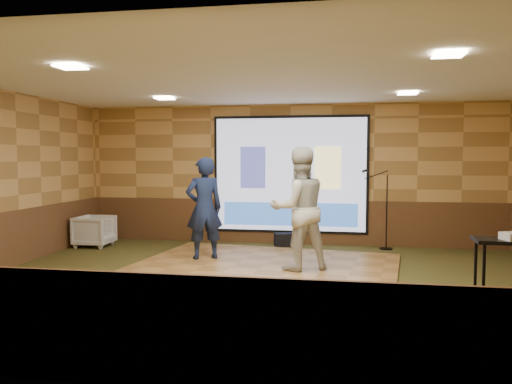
% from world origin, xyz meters
% --- Properties ---
extents(ground, '(9.00, 9.00, 0.00)m').
position_xyz_m(ground, '(0.00, 0.00, 0.00)').
color(ground, '#2A3618').
rests_on(ground, ground).
extents(room_shell, '(9.04, 7.04, 3.02)m').
position_xyz_m(room_shell, '(0.00, 0.00, 2.09)').
color(room_shell, tan).
rests_on(room_shell, ground).
extents(wainscot_back, '(9.00, 0.04, 0.95)m').
position_xyz_m(wainscot_back, '(0.00, 3.48, 0.47)').
color(wainscot_back, '#54341C').
rests_on(wainscot_back, ground).
extents(wainscot_front, '(9.00, 0.04, 0.95)m').
position_xyz_m(wainscot_front, '(0.00, -3.48, 0.47)').
color(wainscot_front, '#54341C').
rests_on(wainscot_front, ground).
extents(projector_screen, '(3.32, 0.06, 2.52)m').
position_xyz_m(projector_screen, '(0.00, 3.44, 1.47)').
color(projector_screen, black).
rests_on(projector_screen, room_shell).
extents(downlight_nw, '(0.32, 0.32, 0.02)m').
position_xyz_m(downlight_nw, '(-2.20, 1.80, 2.97)').
color(downlight_nw, beige).
rests_on(downlight_nw, room_shell).
extents(downlight_ne, '(0.32, 0.32, 0.02)m').
position_xyz_m(downlight_ne, '(2.20, 1.80, 2.97)').
color(downlight_ne, beige).
rests_on(downlight_ne, room_shell).
extents(downlight_sw, '(0.32, 0.32, 0.02)m').
position_xyz_m(downlight_sw, '(-2.20, -1.50, 2.97)').
color(downlight_sw, beige).
rests_on(downlight_sw, room_shell).
extents(downlight_se, '(0.32, 0.32, 0.02)m').
position_xyz_m(downlight_se, '(2.20, -1.50, 2.97)').
color(downlight_se, beige).
rests_on(downlight_se, room_shell).
extents(dance_floor, '(4.82, 3.92, 0.03)m').
position_xyz_m(dance_floor, '(-0.20, 1.14, 0.02)').
color(dance_floor, '#A7773D').
rests_on(dance_floor, ground).
extents(player_left, '(0.80, 0.70, 1.84)m').
position_xyz_m(player_left, '(-1.36, 1.48, 0.95)').
color(player_left, '#152043').
rests_on(player_left, dance_floor).
extents(player_right, '(1.20, 1.10, 2.00)m').
position_xyz_m(player_right, '(0.41, 0.89, 1.03)').
color(player_right, beige).
rests_on(player_right, dance_floor).
extents(av_table, '(0.86, 0.45, 0.90)m').
position_xyz_m(av_table, '(3.09, -0.91, 0.62)').
color(av_table, black).
rests_on(av_table, ground).
extents(mic_stand, '(0.64, 0.26, 1.64)m').
position_xyz_m(mic_stand, '(1.95, 3.15, 0.49)').
color(mic_stand, black).
rests_on(mic_stand, ground).
extents(banquet_chair, '(0.73, 0.71, 0.66)m').
position_xyz_m(banquet_chair, '(-4.00, 2.44, 0.33)').
color(banquet_chair, gray).
rests_on(banquet_chair, ground).
extents(duffel_bag, '(0.51, 0.42, 0.27)m').
position_xyz_m(duffel_bag, '(-0.06, 3.17, 0.14)').
color(duffel_bag, black).
rests_on(duffel_bag, ground).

